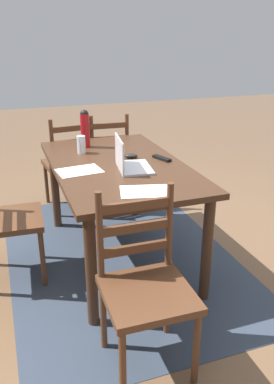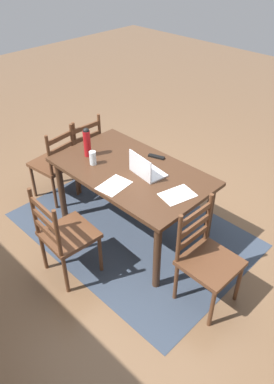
{
  "view_description": "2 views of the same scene",
  "coord_description": "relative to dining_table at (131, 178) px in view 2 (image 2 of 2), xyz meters",
  "views": [
    {
      "loc": [
        -2.63,
        0.78,
        1.67
      ],
      "look_at": [
        -0.1,
        -0.11,
        0.58
      ],
      "focal_mm": 36.99,
      "sensor_mm": 36.0,
      "label": 1
    },
    {
      "loc": [
        -2.15,
        2.1,
        2.71
      ],
      "look_at": [
        -0.14,
        0.06,
        0.61
      ],
      "focal_mm": 34.52,
      "sensor_mm": 36.0,
      "label": 2
    }
  ],
  "objects": [
    {
      "name": "paper_stack_left",
      "position": [
        -0.08,
        0.3,
        0.1
      ],
      "size": [
        0.24,
        0.32,
        0.0
      ],
      "primitive_type": "cube",
      "rotation": [
        0.0,
        0.0,
        0.12
      ],
      "color": "white",
      "rests_on": "dining_table"
    },
    {
      "name": "area_rug",
      "position": [
        0.0,
        0.0,
        -0.68
      ],
      "size": [
        2.44,
        1.7,
        0.01
      ],
      "primitive_type": "cube",
      "color": "#333D4C",
      "rests_on": "ground"
    },
    {
      "name": "laptop",
      "position": [
        -0.15,
        -0.03,
        0.16
      ],
      "size": [
        0.35,
        0.26,
        0.23
      ],
      "color": "silver",
      "rests_on": "dining_table"
    },
    {
      "name": "tv_remote",
      "position": [
        -0.02,
        -0.34,
        0.11
      ],
      "size": [
        0.17,
        0.1,
        0.02
      ],
      "primitive_type": "cube",
      "rotation": [
        0.0,
        0.0,
        1.91
      ],
      "color": "black",
      "rests_on": "dining_table"
    },
    {
      "name": "chair_left_far",
      "position": [
        -1.07,
        0.18,
        -0.22
      ],
      "size": [
        0.45,
        0.45,
        0.95
      ],
      "color": "#56331E",
      "rests_on": "ground"
    },
    {
      "name": "drinking_glass",
      "position": [
        0.34,
        0.19,
        0.17
      ],
      "size": [
        0.07,
        0.07,
        0.14
      ],
      "primitive_type": "cylinder",
      "color": "silver",
      "rests_on": "dining_table"
    },
    {
      "name": "dining_table",
      "position": [
        0.0,
        0.0,
        0.0
      ],
      "size": [
        1.56,
        0.92,
        0.78
      ],
      "color": "#422819",
      "rests_on": "ground"
    },
    {
      "name": "chair_far_head",
      "position": [
        0.0,
        0.83,
        -0.22
      ],
      "size": [
        0.47,
        0.47,
        0.95
      ],
      "color": "#56331E",
      "rests_on": "ground"
    },
    {
      "name": "ground_plane",
      "position": [
        0.0,
        0.0,
        -0.68
      ],
      "size": [
        14.0,
        14.0,
        0.0
      ],
      "primitive_type": "plane",
      "color": "brown"
    },
    {
      "name": "chair_right_far",
      "position": [
        1.07,
        0.18,
        -0.22
      ],
      "size": [
        0.49,
        0.49,
        0.95
      ],
      "color": "#56331E",
      "rests_on": "ground"
    },
    {
      "name": "chair_right_near",
      "position": [
        1.07,
        -0.18,
        -0.22
      ],
      "size": [
        0.46,
        0.46,
        0.95
      ],
      "color": "#56331E",
      "rests_on": "ground"
    },
    {
      "name": "computer_mouse",
      "position": [
        0.09,
        -0.13,
        0.12
      ],
      "size": [
        0.09,
        0.12,
        0.03
      ],
      "primitive_type": "ellipsoid",
      "rotation": [
        0.0,
        0.0,
        -0.38
      ],
      "color": "black",
      "rests_on": "dining_table"
    },
    {
      "name": "water_bottle",
      "position": [
        0.51,
        0.12,
        0.26
      ],
      "size": [
        0.07,
        0.07,
        0.31
      ],
      "color": "#A81419",
      "rests_on": "dining_table"
    },
    {
      "name": "paper_stack_right",
      "position": [
        -0.58,
        0.01,
        0.1
      ],
      "size": [
        0.28,
        0.34,
        0.0
      ],
      "primitive_type": "cube",
      "rotation": [
        0.0,
        0.0,
        -0.25
      ],
      "color": "white",
      "rests_on": "dining_table"
    }
  ]
}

